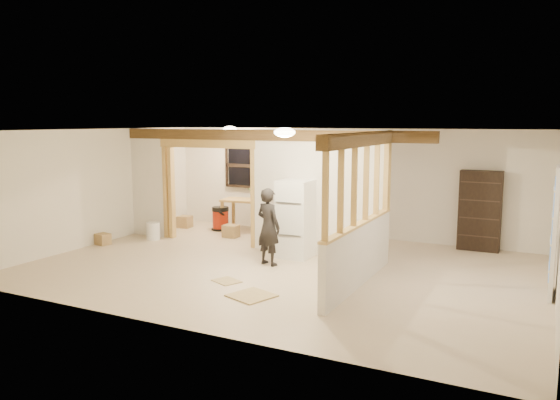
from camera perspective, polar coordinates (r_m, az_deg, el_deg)
The scene contains 29 objects.
floor at distance 10.09m, azimuth 0.19°, elevation -7.10°, with size 9.00×6.50×0.01m, color #C2AD90.
ceiling at distance 9.73m, azimuth 0.19°, elevation 7.27°, with size 9.00×6.50×0.01m, color white.
wall_back at distance 12.80m, azimuth 6.67°, elevation 1.84°, with size 9.00×0.01×2.50m, color silver.
wall_front at distance 7.11m, azimuth -11.54°, elevation -3.41°, with size 9.00×0.01×2.50m, color silver.
wall_left at distance 12.48m, azimuth -18.66°, elevation 1.30°, with size 0.01×6.50×2.50m, color silver.
partition_left_stub at distance 13.05m, azimuth -13.54°, elevation 1.79°, with size 0.90×0.12×2.50m, color silver.
partition_center at distance 10.83m, azimuth 3.96°, elevation 0.72°, with size 2.80×0.12×2.50m, color silver.
doorway_frame at distance 12.08m, azimuth -7.51°, elevation 0.73°, with size 2.46×0.14×2.20m, color tan.
header_beam_back at distance 11.26m, azimuth -1.67°, elevation 6.79°, with size 7.00×0.18×0.22m, color brown.
header_beam_right at distance 8.76m, azimuth 8.49°, elevation 6.29°, with size 0.18×3.30×0.22m, color brown.
pony_wall at distance 9.01m, azimuth 8.24°, elevation -5.74°, with size 0.12×3.20×1.00m, color silver.
stud_partition at distance 8.81m, azimuth 8.39°, elevation 1.60°, with size 0.14×3.20×1.32m, color tan.
window_back at distance 13.80m, azimuth -3.65°, elevation 3.60°, with size 1.12×0.10×1.10m, color black.
french_door at distance 9.27m, azimuth 26.74°, elevation -3.00°, with size 0.12×0.86×2.00m, color white.
ceiling_dome_main at distance 9.15m, azimuth 0.49°, elevation 7.09°, with size 0.36×0.36×0.16m, color #FFEABF.
ceiling_dome_util at distance 12.96m, azimuth -5.25°, elevation 7.39°, with size 0.32×0.32×0.14m, color #FFEABF.
hanging_bulb at distance 12.11m, azimuth -4.96°, elevation 5.92°, with size 0.07×0.07×0.07m, color #FFD88C.
refrigerator at distance 10.70m, azimuth 1.62°, elevation -1.99°, with size 0.63×0.61×1.53m, color silver.
woman at distance 10.13m, azimuth -1.22°, elevation -2.80°, with size 0.53×0.35×1.45m, color black.
work_table at distance 13.29m, azimuth -3.37°, elevation -1.61°, with size 1.25×0.62×0.79m, color tan.
potted_plant at distance 13.11m, azimuth -2.61°, elevation 0.81°, with size 0.33×0.28×0.36m, color #23521D.
shop_vac at distance 13.51m, azimuth -6.24°, elevation -1.92°, with size 0.45×0.45×0.59m, color maroon.
bookshelf at distance 11.97m, azimuth 20.16°, elevation -1.07°, with size 0.83×0.28×1.66m, color black.
bucket at distance 12.71m, azimuth -13.11°, elevation -3.17°, with size 0.31×0.31×0.39m, color silver.
box_util_a at distance 12.69m, azimuth -5.15°, elevation -3.25°, with size 0.33×0.29×0.29m, color #9E7E4C.
box_util_b at distance 13.99m, azimuth -9.92°, elevation -2.25°, with size 0.31×0.31×0.29m, color #9E7E4C.
box_front at distance 12.50m, azimuth -18.02°, elevation -3.91°, with size 0.30×0.24×0.24m, color #9E7E4C.
floor_panel_near at distance 8.50m, azimuth -3.00°, elevation -9.96°, with size 0.60×0.60×0.02m, color tan.
floor_panel_far at distance 9.29m, azimuth -5.60°, elevation -8.43°, with size 0.44×0.35×0.01m, color tan.
Camera 1 is at (4.32, -8.72, 2.67)m, focal length 35.00 mm.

